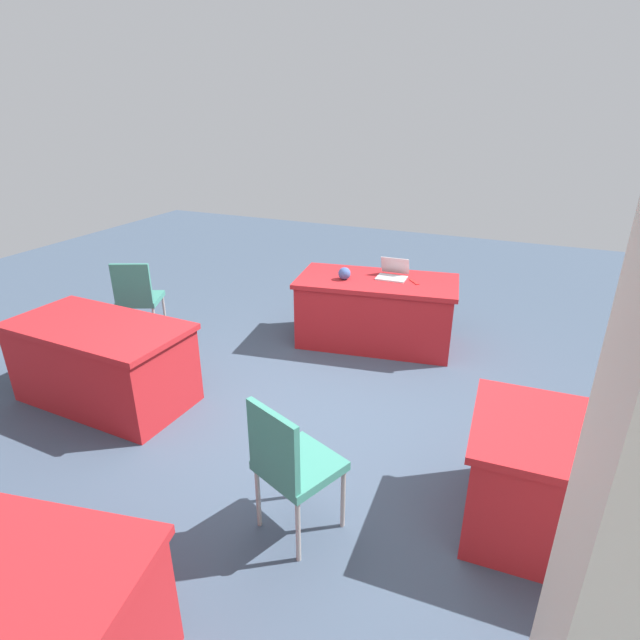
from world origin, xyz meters
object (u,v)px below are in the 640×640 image
object	(u,v)px
yarn_ball	(344,273)
scissors_red	(414,282)
table_foreground	(376,311)
laptop_silver	(393,274)
table_mid_left	(103,363)
chair_aisle	(291,461)
table_back_left	(621,498)
chair_tucked_right	(138,295)

from	to	relation	value
yarn_ball	scissors_red	size ratio (longest dim) A/B	0.75
table_foreground	laptop_silver	bearing A→B (deg)	-138.59
table_mid_left	chair_aisle	world-z (taller)	chair_aisle
chair_aisle	yarn_ball	distance (m)	2.85
table_foreground	chair_aisle	world-z (taller)	chair_aisle
table_back_left	laptop_silver	distance (m)	3.16
chair_aisle	laptop_silver	distance (m)	3.03
table_back_left	chair_aisle	world-z (taller)	chair_aisle
chair_aisle	table_mid_left	bearing A→B (deg)	-175.52
table_mid_left	yarn_ball	size ratio (longest dim) A/B	12.21
table_mid_left	chair_tucked_right	world-z (taller)	chair_tucked_right
chair_tucked_right	yarn_ball	bearing A→B (deg)	-2.78
laptop_silver	yarn_ball	xyz separation A→B (m)	(0.47, 0.27, 0.03)
table_back_left	scissors_red	xyz separation A→B (m)	(1.82, -2.28, 0.38)
table_back_left	table_foreground	bearing A→B (deg)	-45.02
chair_tucked_right	yarn_ball	distance (m)	2.35
scissors_red	laptop_silver	bearing A→B (deg)	-143.01
chair_tucked_right	yarn_ball	size ratio (longest dim) A/B	7.00
table_foreground	table_mid_left	distance (m)	2.86
chair_tucked_right	table_mid_left	bearing A→B (deg)	-85.79
yarn_ball	chair_tucked_right	bearing A→B (deg)	21.19
table_mid_left	table_foreground	bearing A→B (deg)	-131.02
table_mid_left	chair_tucked_right	distance (m)	1.33
chair_aisle	scissors_red	distance (m)	2.96
chair_tucked_right	chair_aisle	distance (m)	3.45
table_mid_left	table_back_left	world-z (taller)	same
chair_aisle	yarn_ball	world-z (taller)	chair_aisle
scissors_red	table_mid_left	bearing A→B (deg)	-84.97
table_foreground	table_back_left	xyz separation A→B (m)	(-2.22, 2.22, -0.00)
yarn_ball	scissors_red	distance (m)	0.76
chair_aisle	laptop_silver	size ratio (longest dim) A/B	2.94
yarn_ball	table_mid_left	bearing A→B (deg)	52.36
yarn_ball	laptop_silver	bearing A→B (deg)	-149.79
laptop_silver	scissors_red	size ratio (longest dim) A/B	1.82
chair_tucked_right	scissors_red	xyz separation A→B (m)	(-2.90, -1.05, 0.22)
scissors_red	table_foreground	bearing A→B (deg)	-121.02
table_foreground	laptop_silver	xyz separation A→B (m)	(-0.14, -0.12, 0.42)
table_mid_left	scissors_red	world-z (taller)	scissors_red
chair_tucked_right	yarn_ball	world-z (taller)	chair_tucked_right
table_foreground	chair_aisle	size ratio (longest dim) A/B	1.92
chair_aisle	scissors_red	bearing A→B (deg)	112.11
table_back_left	yarn_ball	distance (m)	3.31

